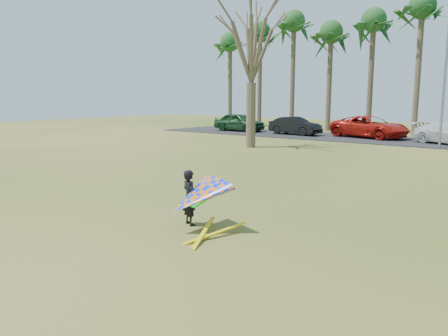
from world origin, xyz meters
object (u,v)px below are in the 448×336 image
Objects in this scene: streetlight at (448,78)px; car_0 at (239,122)px; car_2 at (369,127)px; bare_tree_left at (252,39)px; car_1 at (295,126)px; kite_flyer at (196,197)px.

streetlight is 1.60× the size of car_0.
car_2 reaches higher than car_0.
bare_tree_left is 14.13m from car_0.
bare_tree_left is at bearing -162.04° from car_1.
streetlight is 1.29× the size of car_2.
streetlight is at bearing -96.42° from car_1.
streetlight is at bearing 34.57° from bare_tree_left.
streetlight is at bearing 87.75° from kite_flyer.
streetlight is 23.06m from kite_flyer.
kite_flyer is (9.27, -15.76, -6.08)m from bare_tree_left.
kite_flyer reaches higher than car_2.
car_0 is at bearing 94.30° from car_1.
kite_flyer is (17.43, -25.60, -0.07)m from car_0.
bare_tree_left is 1.21× the size of streetlight.
bare_tree_left is at bearing 120.46° from kite_flyer.
car_0 is 2.09× the size of kite_flyer.
kite_flyer is at bearing -146.67° from car_0.
car_0 is at bearing 108.64° from car_2.
car_0 is 1.08× the size of car_1.
bare_tree_left reaches higher than car_0.
streetlight is 3.35× the size of kite_flyer.
kite_flyer reaches higher than car_1.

